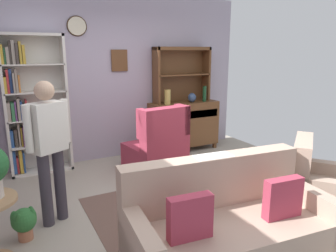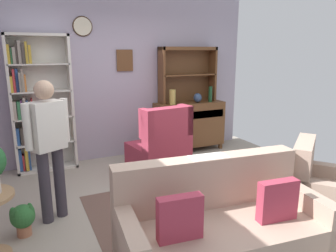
# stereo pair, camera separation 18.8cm
# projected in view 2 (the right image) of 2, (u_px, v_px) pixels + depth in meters

# --- Properties ---
(ground_plane) EXTENTS (5.40, 4.60, 0.02)m
(ground_plane) POSITION_uv_depth(u_px,v_px,m) (167.00, 206.00, 3.89)
(ground_plane) COLOR #9E9384
(wall_back) EXTENTS (5.00, 0.09, 2.80)m
(wall_back) POSITION_uv_depth(u_px,v_px,m) (116.00, 77.00, 5.44)
(wall_back) COLOR #A399AD
(wall_back) RESTS_ON ground_plane
(area_rug) EXTENTS (2.30, 1.96, 0.01)m
(area_rug) POSITION_uv_depth(u_px,v_px,m) (194.00, 212.00, 3.71)
(area_rug) COLOR brown
(area_rug) RESTS_ON ground_plane
(bookshelf) EXTENTS (0.90, 0.30, 2.10)m
(bookshelf) POSITION_uv_depth(u_px,v_px,m) (37.00, 105.00, 4.82)
(bookshelf) COLOR silver
(bookshelf) RESTS_ON ground_plane
(sideboard) EXTENTS (1.30, 0.45, 0.92)m
(sideboard) POSITION_uv_depth(u_px,v_px,m) (189.00, 124.00, 5.95)
(sideboard) COLOR brown
(sideboard) RESTS_ON ground_plane
(sideboard_hutch) EXTENTS (1.10, 0.26, 1.00)m
(sideboard_hutch) POSITION_uv_depth(u_px,v_px,m) (187.00, 67.00, 5.80)
(sideboard_hutch) COLOR brown
(sideboard_hutch) RESTS_ON sideboard
(vase_tall) EXTENTS (0.11, 0.11, 0.26)m
(vase_tall) POSITION_uv_depth(u_px,v_px,m) (172.00, 97.00, 5.59)
(vase_tall) COLOR tan
(vase_tall) RESTS_ON sideboard
(vase_round) EXTENTS (0.15, 0.15, 0.17)m
(vase_round) POSITION_uv_depth(u_px,v_px,m) (198.00, 98.00, 5.83)
(vase_round) COLOR #33476B
(vase_round) RESTS_ON sideboard
(bottle_wine) EXTENTS (0.07, 0.07, 0.29)m
(bottle_wine) POSITION_uv_depth(u_px,v_px,m) (210.00, 94.00, 5.90)
(bottle_wine) COLOR #194223
(bottle_wine) RESTS_ON sideboard
(couch_floral) EXTENTS (1.88, 1.03, 0.90)m
(couch_floral) POSITION_uv_depth(u_px,v_px,m) (220.00, 229.00, 2.80)
(couch_floral) COLOR tan
(couch_floral) RESTS_ON ground_plane
(armchair_floral) EXTENTS (1.07, 1.08, 0.88)m
(armchair_floral) POSITION_uv_depth(u_px,v_px,m) (325.00, 195.00, 3.51)
(armchair_floral) COLOR tan
(armchair_floral) RESTS_ON ground_plane
(wingback_chair) EXTENTS (0.88, 0.90, 1.05)m
(wingback_chair) POSITION_uv_depth(u_px,v_px,m) (161.00, 148.00, 4.89)
(wingback_chair) COLOR #A33347
(wingback_chair) RESTS_ON ground_plane
(potted_plant_small) EXTENTS (0.24, 0.24, 0.33)m
(potted_plant_small) POSITION_uv_depth(u_px,v_px,m) (23.00, 218.00, 3.21)
(potted_plant_small) COLOR #AD6B4C
(potted_plant_small) RESTS_ON ground_plane
(person_reading) EXTENTS (0.50, 0.33, 1.56)m
(person_reading) POSITION_uv_depth(u_px,v_px,m) (49.00, 141.00, 3.38)
(person_reading) COLOR #38333D
(person_reading) RESTS_ON ground_plane
(coffee_table) EXTENTS (0.80, 0.50, 0.42)m
(coffee_table) POSITION_uv_depth(u_px,v_px,m) (188.00, 180.00, 3.76)
(coffee_table) COLOR brown
(coffee_table) RESTS_ON ground_plane
(book_stack) EXTENTS (0.20, 0.16, 0.09)m
(book_stack) POSITION_uv_depth(u_px,v_px,m) (191.00, 173.00, 3.67)
(book_stack) COLOR gold
(book_stack) RESTS_ON coffee_table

